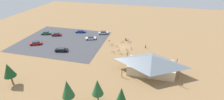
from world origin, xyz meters
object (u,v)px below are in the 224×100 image
at_px(bicycle_purple_mid_cluster, 125,39).
at_px(bike_pavilion, 151,63).
at_px(pine_midwest, 121,96).
at_px(bicycle_teal_lone_west, 128,40).
at_px(bicycle_yellow_yard_left, 123,42).
at_px(bicycle_black_lone_east, 113,52).
at_px(bicycle_yellow_edge_north, 121,54).
at_px(trash_bin, 126,40).
at_px(pine_west, 97,87).
at_px(bicycle_silver_trailside, 119,50).
at_px(bicycle_red_near_sign, 112,45).
at_px(bicycle_green_yard_front, 131,49).
at_px(car_black_aisle_side, 61,50).
at_px(car_green_back_corner, 46,33).
at_px(lot_sign, 109,42).
at_px(bicycle_white_by_bin, 127,53).
at_px(visitor_at_bikes, 146,46).
at_px(bicycle_orange_back_row, 117,47).
at_px(car_white_front_row, 91,38).
at_px(bicycle_blue_yard_right, 130,42).
at_px(car_maroon_near_entry, 56,34).
at_px(car_silver_second_row, 103,33).
at_px(pine_far_east, 67,89).
at_px(bicycle_teal_near_porch, 127,50).
at_px(car_blue_end_stall, 80,31).
at_px(car_red_inner_stall, 36,43).
at_px(pine_far_west, 9,70).

bearing_deg(bicycle_purple_mid_cluster, bike_pavilion, 117.32).
height_order(pine_midwest, bicycle_teal_lone_west, pine_midwest).
distance_m(bike_pavilion, bicycle_yellow_yard_left, 23.11).
distance_m(bicycle_black_lone_east, bicycle_yellow_edge_north, 3.18).
relative_size(trash_bin, pine_west, 0.14).
bearing_deg(pine_west, bicycle_silver_trailside, -88.55).
bearing_deg(bicycle_red_near_sign, bicycle_green_yard_front, 169.74).
bearing_deg(car_black_aisle_side, car_green_back_corner, -40.95).
height_order(lot_sign, pine_midwest, pine_midwest).
height_order(trash_bin, bicycle_teal_lone_west, trash_bin).
height_order(trash_bin, car_green_back_corner, car_green_back_corner).
bearing_deg(bicycle_white_by_bin, visitor_at_bikes, -131.50).
height_order(trash_bin, bicycle_yellow_yard_left, trash_bin).
xyz_separation_m(bicycle_green_yard_front, bicycle_orange_back_row, (5.84, -0.44, -0.03)).
height_order(bicycle_white_by_bin, bicycle_black_lone_east, bicycle_black_lone_east).
distance_m(lot_sign, bicycle_yellow_edge_north, 9.91).
xyz_separation_m(bicycle_red_near_sign, car_white_front_row, (10.89, -3.98, 0.31)).
bearing_deg(bicycle_blue_yard_right, lot_sign, 25.54).
height_order(bicycle_black_lone_east, bicycle_teal_lone_west, bicycle_black_lone_east).
xyz_separation_m(lot_sign, car_maroon_near_entry, (26.81, -3.56, -0.66)).
distance_m(bicycle_blue_yard_right, car_silver_second_row, 15.72).
distance_m(bicycle_teal_lone_west, car_maroon_near_entry, 34.01).
xyz_separation_m(bicycle_silver_trailside, bicycle_yellow_edge_north, (-1.52, 2.96, -0.02)).
bearing_deg(car_white_front_row, bicycle_orange_back_row, 159.31).
xyz_separation_m(trash_bin, pine_far_east, (6.41, 40.75, 4.69)).
distance_m(trash_bin, car_green_back_corner, 38.83).
height_order(bicycle_yellow_yard_left, car_black_aisle_side, car_black_aisle_side).
relative_size(pine_far_east, car_silver_second_row, 1.50).
relative_size(bicycle_green_yard_front, bicycle_teal_lone_west, 1.03).
bearing_deg(bicycle_orange_back_row, bicycle_teal_near_porch, 153.53).
relative_size(bicycle_teal_near_porch, bicycle_silver_trailside, 0.83).
bearing_deg(bicycle_teal_near_porch, bicycle_white_by_bin, 104.59).
relative_size(trash_bin, car_black_aisle_side, 0.18).
xyz_separation_m(bicycle_silver_trailside, bicycle_teal_lone_west, (-2.07, -10.09, -0.01)).
bearing_deg(car_blue_end_stall, bicycle_white_by_bin, 148.22).
height_order(bicycle_red_near_sign, car_green_back_corner, car_green_back_corner).
relative_size(bike_pavilion, bicycle_teal_near_porch, 11.79).
height_order(car_maroon_near_entry, car_black_aisle_side, car_maroon_near_entry).
bearing_deg(bicycle_blue_yard_right, car_blue_end_stall, -13.86).
bearing_deg(car_green_back_corner, car_white_front_row, 179.06).
bearing_deg(bike_pavilion, pine_far_east, 46.60).
height_order(car_silver_second_row, car_black_aisle_side, car_black_aisle_side).
distance_m(bicycle_blue_yard_right, bicycle_teal_lone_west, 2.07).
relative_size(bicycle_blue_yard_right, bicycle_yellow_edge_north, 0.97).
bearing_deg(car_white_front_row, car_silver_second_row, -115.58).
distance_m(bicycle_yellow_edge_north, car_blue_end_stall, 29.75).
relative_size(car_red_inner_stall, car_silver_second_row, 1.01).
bearing_deg(pine_west, bike_pavilion, -126.66).
relative_size(car_white_front_row, car_silver_second_row, 1.01).
xyz_separation_m(pine_far_west, pine_midwest, (-31.24, 2.16, 0.07)).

